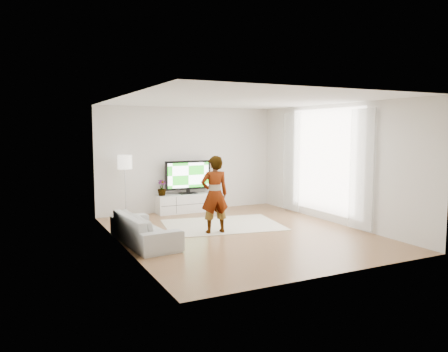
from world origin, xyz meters
name	(u,v)px	position (x,y,z in m)	size (l,w,h in m)	color
floor	(241,233)	(0.00, 0.00, 0.00)	(6.00, 6.00, 0.00)	#9D7547
ceiling	(241,100)	(0.00, 0.00, 2.80)	(6.00, 6.00, 0.00)	white
wall_left	(122,173)	(-2.50, 0.00, 1.40)	(0.02, 6.00, 2.80)	silver
wall_right	(334,164)	(2.50, 0.00, 1.40)	(0.02, 6.00, 2.80)	silver
wall_back	(188,159)	(0.00, 3.00, 1.40)	(5.00, 0.02, 2.80)	silver
wall_front	(337,183)	(0.00, -3.00, 1.40)	(5.00, 0.02, 2.80)	silver
window	(325,161)	(2.48, 0.30, 1.45)	(0.01, 2.60, 2.50)	white
curtain_near	(362,169)	(2.40, -1.00, 1.35)	(0.04, 0.70, 2.60)	white
curtain_far	(291,162)	(2.40, 1.60, 1.35)	(0.04, 0.70, 2.60)	white
media_console	(189,203)	(-0.09, 2.76, 0.25)	(1.75, 0.50, 0.49)	white
television	(188,176)	(-0.09, 2.79, 0.97)	(1.27, 0.25, 0.88)	black
game_console	(215,188)	(0.68, 2.76, 0.59)	(0.05, 0.15, 0.20)	white
potted_plant	(162,188)	(-0.84, 2.77, 0.70)	(0.23, 0.23, 0.41)	#3F7238
rug	(222,225)	(0.00, 0.89, 0.01)	(2.61, 1.88, 0.01)	silver
player	(215,194)	(-0.49, 0.25, 0.83)	(0.60, 0.39, 1.64)	#334772
sofa	(145,229)	(-2.07, 0.08, 0.29)	(1.99, 0.78, 0.58)	#B9B9B4
floor_lamp	(125,165)	(-1.80, 2.70, 1.33)	(0.35, 0.35, 1.57)	silver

